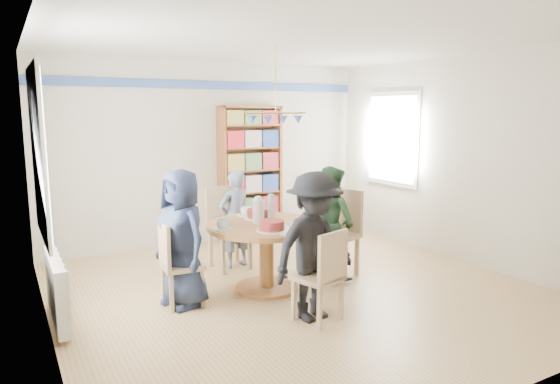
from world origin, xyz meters
TOP-DOWN VIEW (x-y plane):
  - ground at (0.00, 0.00)m, footprint 5.00×5.00m
  - room_shell at (-0.26, 0.87)m, footprint 5.00×5.00m
  - radiator at (-2.42, 0.30)m, footprint 0.12×1.00m
  - dining_table at (-0.29, 0.19)m, footprint 1.30×1.30m
  - chair_left at (-1.32, 0.22)m, footprint 0.41×0.41m
  - chair_right at (0.74, 0.23)m, footprint 0.57×0.57m
  - chair_far at (-0.34, 1.18)m, footprint 0.47×0.47m
  - chair_near at (-0.24, -0.85)m, footprint 0.49×0.49m
  - person_left at (-1.24, 0.21)m, footprint 0.61×0.78m
  - person_right at (0.56, 0.19)m, footprint 0.60×0.72m
  - person_far at (-0.24, 1.13)m, footprint 0.51×0.39m
  - person_near at (-0.27, -0.73)m, footprint 0.99×0.67m
  - bookshelf at (0.57, 2.34)m, footprint 0.98×0.29m
  - tableware at (-0.32, 0.22)m, footprint 1.24×1.24m

SIDE VIEW (x-z plane):
  - ground at x=0.00m, z-range 0.00..0.00m
  - radiator at x=-2.42m, z-range 0.05..0.65m
  - chair_left at x=-1.32m, z-range 0.04..0.92m
  - chair_near at x=-0.24m, z-range 0.04..0.93m
  - dining_table at x=-0.29m, z-range 0.18..0.93m
  - chair_far at x=-0.34m, z-range 0.05..1.08m
  - chair_right at x=0.74m, z-range 0.05..1.10m
  - person_far at x=-0.24m, z-range 0.00..1.24m
  - person_right at x=0.56m, z-range 0.00..1.34m
  - person_left at x=-1.24m, z-range 0.00..1.41m
  - person_near at x=-0.27m, z-range 0.00..1.42m
  - tableware at x=-0.32m, z-range 0.66..0.98m
  - bookshelf at x=0.57m, z-range -0.02..2.04m
  - room_shell at x=-0.26m, z-range -0.85..4.15m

